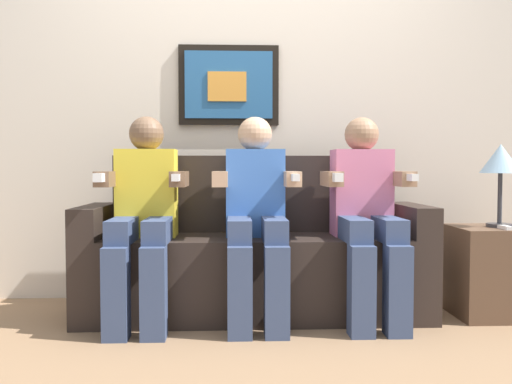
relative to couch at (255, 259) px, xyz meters
name	(u,v)px	position (x,y,z in m)	size (l,w,h in m)	color
ground_plane	(257,330)	(0.00, -0.33, -0.31)	(5.61, 5.61, 0.00)	#8C6B4C
back_wall_assembly	(251,94)	(0.00, 0.44, 0.99)	(4.32, 0.10, 2.60)	beige
couch	(255,259)	(0.00, 0.00, 0.00)	(1.92, 0.58, 0.90)	#2D231E
person_on_left	(144,210)	(-0.60, -0.17, 0.29)	(0.46, 0.56, 1.11)	yellow
person_in_middle	(256,210)	(0.00, -0.17, 0.29)	(0.46, 0.56, 1.11)	#3F72CC
person_on_right	(366,209)	(0.60, -0.17, 0.29)	(0.46, 0.56, 1.11)	pink
side_table_right	(489,271)	(1.31, -0.11, -0.06)	(0.40, 0.40, 0.50)	brown
table_lamp	(501,162)	(1.36, -0.12, 0.55)	(0.22, 0.22, 0.46)	#333338
spare_remote_on_table	(504,227)	(1.33, -0.21, 0.20)	(0.04, 0.13, 0.02)	white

